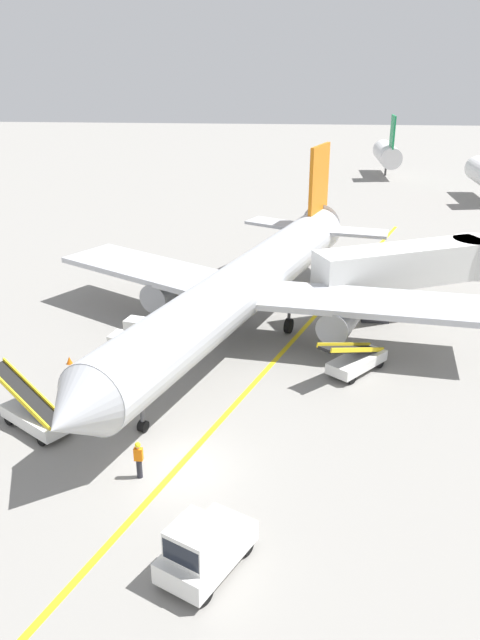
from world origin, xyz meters
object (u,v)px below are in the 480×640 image
(ground_crew_marshaller, at_px, (139,459))
(belt_loader_forward_hold, at_px, (356,359))
(jet_bridge, at_px, (420,264))
(safety_cone_nose_right, at_px, (401,314))
(airliner, at_px, (248,284))
(belt_loader_aft_hold, at_px, (34,413))
(baggage_tug_near_wing, at_px, (132,337))
(safety_cone_nose_left, at_px, (69,360))
(pushback_tug, at_px, (203,548))

(ground_crew_marshaller, bearing_deg, belt_loader_forward_hold, 46.57)
(belt_loader_forward_hold, bearing_deg, jet_bridge, 62.06)
(ground_crew_marshaller, relative_size, safety_cone_nose_right, 3.86)
(airliner, xyz_separation_m, belt_loader_aft_hold, (-9.17, -11.46, -2.64))
(baggage_tug_near_wing, xyz_separation_m, safety_cone_nose_left, (-3.21, -1.95, -0.71))
(airliner, distance_m, belt_loader_aft_hold, 14.92)
(airliner, distance_m, jet_bridge, 12.00)
(belt_loader_forward_hold, distance_m, safety_cone_nose_right, 9.12)
(baggage_tug_near_wing, height_order, belt_loader_aft_hold, belt_loader_aft_hold)
(belt_loader_aft_hold, relative_size, safety_cone_nose_right, 10.93)
(belt_loader_forward_hold, height_order, safety_cone_nose_right, belt_loader_forward_hold)
(belt_loader_forward_hold, bearing_deg, belt_loader_aft_hold, -155.74)
(airliner, height_order, belt_loader_aft_hold, airliner)
(belt_loader_forward_hold, bearing_deg, baggage_tug_near_wing, 172.74)
(belt_loader_forward_hold, relative_size, ground_crew_marshaller, 2.72)
(ground_crew_marshaller, xyz_separation_m, safety_cone_nose_left, (-6.39, 9.97, -0.69))
(jet_bridge, distance_m, belt_loader_forward_hold, 10.62)
(belt_loader_aft_hold, bearing_deg, safety_cone_nose_left, 95.57)
(pushback_tug, height_order, ground_crew_marshaller, pushback_tug)
(airliner, height_order, jet_bridge, airliner)
(pushback_tug, xyz_separation_m, belt_loader_forward_hold, (6.37, 15.19, -0.22))
(safety_cone_nose_left, bearing_deg, airliner, 26.04)
(airliner, relative_size, safety_cone_nose_right, 77.74)
(pushback_tug, relative_size, safety_cone_nose_right, 9.25)
(belt_loader_forward_hold, bearing_deg, safety_cone_nose_right, 65.64)
(belt_loader_aft_hold, height_order, ground_crew_marshaller, belt_loader_aft_hold)
(jet_bridge, distance_m, ground_crew_marshaller, 24.32)
(jet_bridge, distance_m, belt_loader_aft_hold, 25.99)
(pushback_tug, bearing_deg, baggage_tug_near_wing, 111.22)
(belt_loader_forward_hold, height_order, ground_crew_marshaller, belt_loader_forward_hold)
(jet_bridge, bearing_deg, safety_cone_nose_right, -143.92)
(airliner, distance_m, ground_crew_marshaller, 15.37)
(belt_loader_forward_hold, height_order, belt_loader_aft_hold, same)
(belt_loader_forward_hold, bearing_deg, ground_crew_marshaller, -133.43)
(jet_bridge, height_order, belt_loader_aft_hold, jet_bridge)
(safety_cone_nose_left, bearing_deg, baggage_tug_near_wing, 31.24)
(baggage_tug_near_wing, xyz_separation_m, ground_crew_marshaller, (3.18, -11.92, -0.02))
(belt_loader_aft_hold, bearing_deg, baggage_tug_near_wing, 73.44)
(pushback_tug, relative_size, safety_cone_nose_left, 9.25)
(baggage_tug_near_wing, xyz_separation_m, belt_loader_forward_hold, (12.91, -1.64, -0.15))
(pushback_tug, relative_size, ground_crew_marshaller, 2.39)
(airliner, relative_size, pushback_tug, 8.40)
(pushback_tug, xyz_separation_m, baggage_tug_near_wing, (-6.53, 16.83, -0.07))
(airliner, bearing_deg, pushback_tug, -90.22)
(pushback_tug, bearing_deg, jet_bridge, 65.26)
(airliner, relative_size, ground_crew_marshaller, 20.12)
(belt_loader_forward_hold, relative_size, safety_cone_nose_right, 10.50)
(pushback_tug, distance_m, belt_loader_aft_hold, 12.26)
(belt_loader_forward_hold, height_order, safety_cone_nose_left, belt_loader_forward_hold)
(belt_loader_forward_hold, relative_size, safety_cone_nose_left, 10.50)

